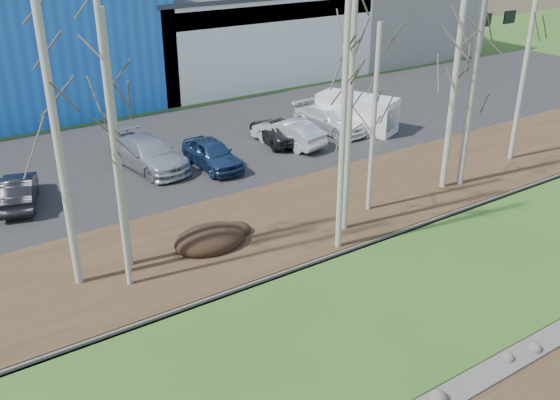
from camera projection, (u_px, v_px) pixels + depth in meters
dirt_strip at (534, 385)px, 17.48m from camera, size 80.00×1.80×0.03m
near_bank_rocks at (504, 366)px, 18.24m from camera, size 80.00×0.80×0.50m
river at (405, 300)px, 21.33m from camera, size 80.00×8.00×0.90m
far_bank_rocks at (331, 252)px, 24.42m from camera, size 80.00×0.80×0.46m
far_bank at (285, 220)px, 26.81m from camera, size 80.00×7.00×0.15m
parking_lot at (179, 150)px, 34.72m from camera, size 80.00×14.00×0.14m
building_white at (236, 32)px, 49.95m from camera, size 18.36×12.24×6.80m
building_grey at (385, 13)px, 57.98m from camera, size 14.28×12.24×7.30m
dirt_mound at (210, 238)px, 24.49m from camera, size 2.97×2.09×0.58m
birch_0 at (59, 152)px, 20.08m from camera, size 0.27×0.27×9.84m
birch_1 at (111, 127)px, 19.62m from camera, size 0.19×0.19×11.58m
birch_2 at (116, 147)px, 21.32m from camera, size 0.28×0.28×9.27m
birch_3 at (349, 122)px, 24.02m from camera, size 0.25×0.25×9.22m
birch_4 at (374, 121)px, 25.94m from camera, size 0.21×0.21×8.07m
birch_5 at (343, 122)px, 22.41m from camera, size 0.23×0.23×10.18m
birch_6 at (472, 88)px, 28.31m from camera, size 0.31×0.31×9.38m
birch_7 at (455, 81)px, 27.76m from camera, size 0.28×0.28×10.25m
birch_8 at (526, 61)px, 31.19m from camera, size 0.25×0.25×10.41m
car_1 at (18, 191)px, 27.76m from camera, size 2.56×4.38×1.37m
car_2 at (148, 154)px, 31.74m from camera, size 2.96×5.68×1.57m
car_3 at (212, 154)px, 31.87m from camera, size 1.75×4.32×1.47m
car_4 at (288, 133)px, 34.95m from camera, size 2.51×4.75×1.49m
car_5 at (278, 130)px, 35.65m from camera, size 2.80×4.86×1.27m
car_6 at (329, 119)px, 37.27m from camera, size 2.61×5.24×1.46m
van_white at (360, 113)px, 37.35m from camera, size 3.70×5.09×2.06m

